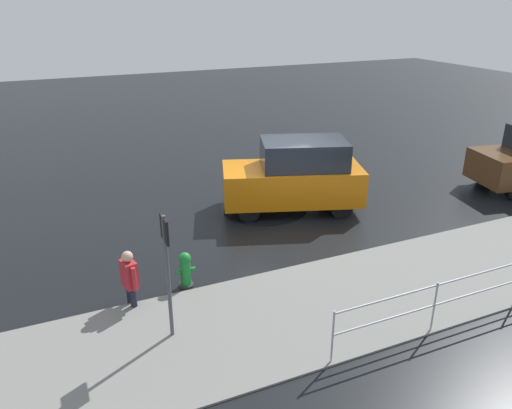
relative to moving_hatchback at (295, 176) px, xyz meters
name	(u,v)px	position (x,y,z in m)	size (l,w,h in m)	color
ground_plane	(287,217)	(0.43, 0.39, -1.03)	(60.00, 60.00, 0.00)	black
kerb_strip	(379,290)	(0.43, 4.59, -1.01)	(24.00, 3.20, 0.04)	slate
moving_hatchback	(295,176)	(0.00, 0.00, 0.00)	(4.24, 2.88, 2.06)	orange
fire_hydrant	(185,270)	(4.07, 2.78, -0.63)	(0.42, 0.31, 0.80)	#197A2D
pedestrian	(129,276)	(5.27, 3.04, -0.34)	(0.31, 0.56, 1.22)	#B2262D
sign_post	(167,260)	(4.79, 4.31, 0.55)	(0.07, 0.44, 2.40)	#4C4C51
puddle_patch	(264,208)	(0.78, -0.41, -1.02)	(2.50, 2.50, 0.01)	black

